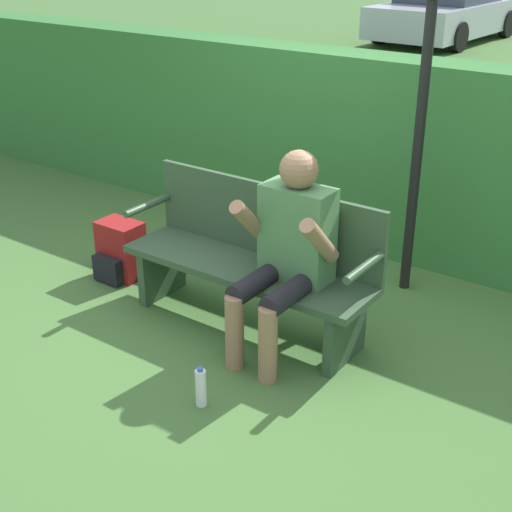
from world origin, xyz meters
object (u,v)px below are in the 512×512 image
object	(u,v)px
person_seated	(288,246)
parked_car	(447,12)
water_bottle	(201,387)
park_bench	(252,258)
signpost	(421,107)
backpack	(120,252)

from	to	relation	value
person_seated	parked_car	xyz separation A→B (m)	(-4.04, 12.56, -0.08)
person_seated	water_bottle	xyz separation A→B (m)	(-0.04, -0.77, -0.56)
park_bench	signpost	bearing A→B (deg)	59.08
park_bench	person_seated	xyz separation A→B (m)	(0.34, -0.13, 0.22)
backpack	water_bottle	size ratio (longest dim) A/B	1.78
person_seated	water_bottle	distance (m)	0.96
water_bottle	person_seated	bearing A→B (deg)	86.72
water_bottle	parked_car	distance (m)	13.92
park_bench	backpack	bearing A→B (deg)	-178.37
parked_car	backpack	bearing A→B (deg)	-165.49
person_seated	parked_car	bearing A→B (deg)	107.83
water_bottle	parked_car	world-z (taller)	parked_car
backpack	signpost	bearing A→B (deg)	30.58
park_bench	person_seated	distance (m)	0.43
backpack	signpost	distance (m)	2.35
signpost	parked_car	bearing A→B (deg)	110.67
parked_car	water_bottle	bearing A→B (deg)	-160.25
park_bench	water_bottle	bearing A→B (deg)	-71.48
park_bench	backpack	world-z (taller)	park_bench
park_bench	signpost	size ratio (longest dim) A/B	0.75
person_seated	parked_car	size ratio (longest dim) A/B	0.29
parked_car	signpost	bearing A→B (deg)	-156.26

